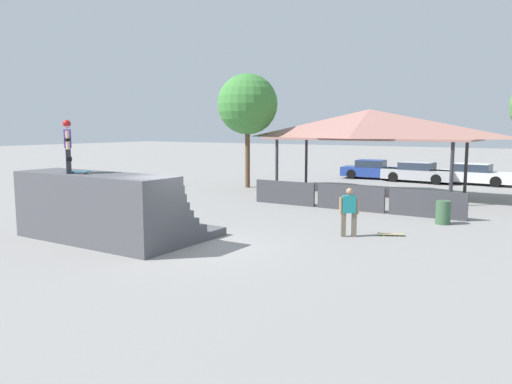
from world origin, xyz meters
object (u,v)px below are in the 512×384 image
at_px(skateboard_on_ground, 390,234).
at_px(skater_on_deck, 68,143).
at_px(parked_car_blue, 372,170).
at_px(bystander_walking, 349,210).
at_px(parked_car_white, 474,175).
at_px(parked_car_silver, 418,173).
at_px(trash_bin, 443,212).
at_px(skateboard_on_deck, 79,172).
at_px(tree_beside_pavilion, 247,104).

bearing_deg(skateboard_on_ground, skater_on_deck, 8.29).
distance_m(skater_on_deck, parked_car_blue, 23.16).
bearing_deg(bystander_walking, parked_car_white, -123.86).
xyz_separation_m(skateboard_on_ground, parked_car_silver, (-3.39, 16.57, 0.54)).
distance_m(parked_car_silver, parked_car_white, 3.25).
bearing_deg(bystander_walking, trash_bin, -149.83).
bearing_deg(skater_on_deck, bystander_walking, 72.35).
distance_m(skateboard_on_deck, trash_bin, 12.52).
height_order(skateboard_on_deck, tree_beside_pavilion, tree_beside_pavilion).
distance_m(skateboard_on_deck, bystander_walking, 8.41).
bearing_deg(skater_on_deck, parked_car_white, 107.35).
relative_size(skater_on_deck, bystander_walking, 1.02).
bearing_deg(parked_car_white, tree_beside_pavilion, -138.17).
relative_size(parked_car_blue, parked_car_white, 0.92).
height_order(tree_beside_pavilion, parked_car_silver, tree_beside_pavilion).
bearing_deg(skateboard_on_ground, parked_car_blue, -96.72).
bearing_deg(bystander_walking, tree_beside_pavilion, -73.98).
distance_m(skateboard_on_deck, parked_car_blue, 23.03).
distance_m(skateboard_on_ground, trash_bin, 3.15).
bearing_deg(skater_on_deck, parked_car_silver, 114.52).
bearing_deg(parked_car_white, skateboard_on_deck, -104.68).
bearing_deg(parked_car_silver, skater_on_deck, -97.71).
xyz_separation_m(bystander_walking, parked_car_silver, (-2.30, 17.39, -0.27)).
relative_size(skateboard_on_deck, parked_car_white, 0.18).
relative_size(bystander_walking, trash_bin, 1.85).
relative_size(skater_on_deck, trash_bin, 1.89).
distance_m(parked_car_blue, parked_car_silver, 3.25).
height_order(bystander_walking, parked_car_silver, bystander_walking).
relative_size(tree_beside_pavilion, parked_car_white, 1.43).
height_order(skater_on_deck, skateboard_on_ground, skater_on_deck).
bearing_deg(parked_car_white, skater_on_deck, -105.53).
distance_m(skater_on_deck, parked_car_silver, 23.09).
xyz_separation_m(bystander_walking, parked_car_blue, (-5.51, 17.90, -0.27)).
relative_size(parked_car_blue, parked_car_silver, 0.92).
xyz_separation_m(skateboard_on_deck, bystander_walking, (6.61, 5.05, -1.28)).
distance_m(skateboard_on_deck, skateboard_on_ground, 9.91).
bearing_deg(skateboard_on_deck, trash_bin, 35.68).
relative_size(parked_car_silver, parked_car_white, 1.00).
distance_m(trash_bin, parked_car_silver, 14.29).
xyz_separation_m(skater_on_deck, trash_bin, (9.09, 8.88, -2.59)).
xyz_separation_m(parked_car_blue, parked_car_silver, (3.21, -0.50, 0.00)).
bearing_deg(skateboard_on_deck, parked_car_blue, 77.46).
height_order(tree_beside_pavilion, parked_car_blue, tree_beside_pavilion).
xyz_separation_m(tree_beside_pavilion, parked_car_silver, (7.66, 8.10, -4.16)).
distance_m(skateboard_on_deck, parked_car_white, 24.21).
height_order(skater_on_deck, parked_car_silver, skater_on_deck).
bearing_deg(skateboard_on_ground, trash_bin, -136.42).
height_order(parked_car_silver, parked_car_white, same).
height_order(bystander_walking, tree_beside_pavilion, tree_beside_pavilion).
bearing_deg(parked_car_blue, bystander_walking, -78.82).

